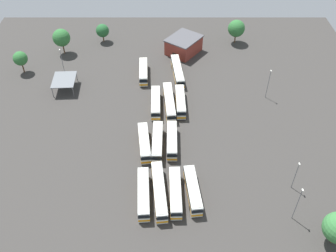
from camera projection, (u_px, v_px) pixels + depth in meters
ground_plane at (164, 126)px, 99.76m from camera, size 126.63×126.63×0.00m
bus_row0_slot0 at (144, 72)px, 115.52m from camera, size 11.75×3.03×3.41m
bus_row0_slot3 at (177, 71)px, 115.76m from camera, size 15.01×4.08×3.41m
bus_row1_slot1 at (156, 103)px, 104.19m from camera, size 12.08×2.73×3.41m
bus_row1_slot2 at (169, 102)px, 104.44m from camera, size 14.98×3.70×3.41m
bus_row1_slot3 at (180, 101)px, 104.59m from camera, size 12.21×2.78×3.41m
bus_row2_slot0 at (144, 143)px, 92.53m from camera, size 12.05×3.86×3.41m
bus_row2_slot1 at (157, 142)px, 92.74m from camera, size 12.25×2.63×3.41m
bus_row2_slot2 at (172, 140)px, 93.11m from camera, size 11.52×2.58×3.41m
bus_row3_slot0 at (144, 194)px, 80.95m from camera, size 12.75×3.22×3.41m
bus_row3_slot1 at (159, 191)px, 81.53m from camera, size 15.00×3.96×3.41m
bus_row3_slot2 at (175, 192)px, 81.19m from camera, size 12.34×2.72×3.41m
bus_row3_slot3 at (193, 190)px, 81.65m from camera, size 12.19×3.79×3.41m
depot_building at (184, 45)px, 125.46m from camera, size 14.25×13.83×5.52m
maintenance_shelter at (64, 80)px, 109.78m from camera, size 8.70×6.97×3.46m
lamp_post_near_entrance at (296, 175)px, 81.51m from camera, size 0.56×0.28×8.06m
lamp_post_far_corner at (268, 83)px, 105.49m from camera, size 0.56×0.28×9.33m
lamp_post_by_building at (62, 61)px, 113.87m from camera, size 0.56×0.28×9.23m
lamp_post_mid_lot at (297, 203)px, 75.01m from camera, size 0.56×0.28×9.57m
tree_west_edge at (102, 31)px, 129.81m from camera, size 4.55×4.55×6.53m
tree_south_edge at (236, 28)px, 128.51m from camera, size 5.83×5.83×8.38m
tree_east_edge at (61, 38)px, 122.90m from camera, size 5.77×5.77×8.78m
tree_north_edge at (20, 59)px, 115.15m from camera, size 4.42×4.42×7.25m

